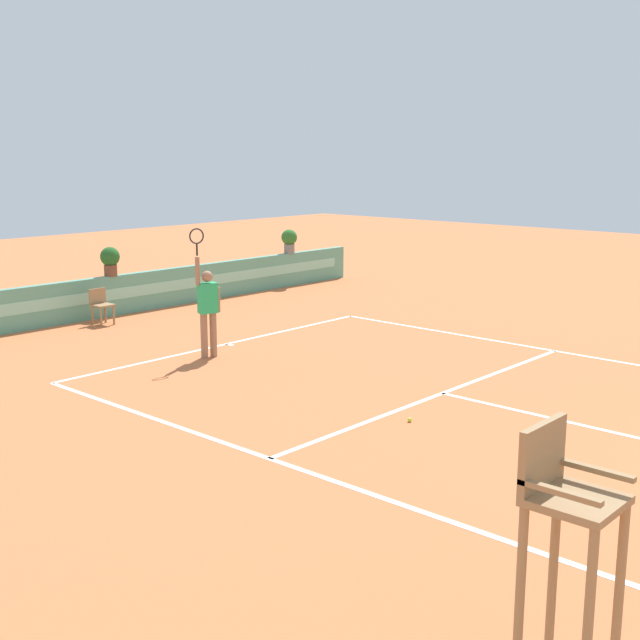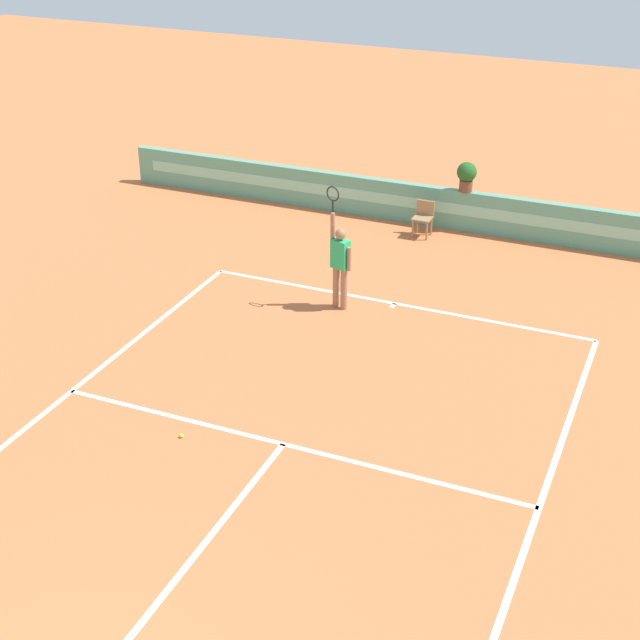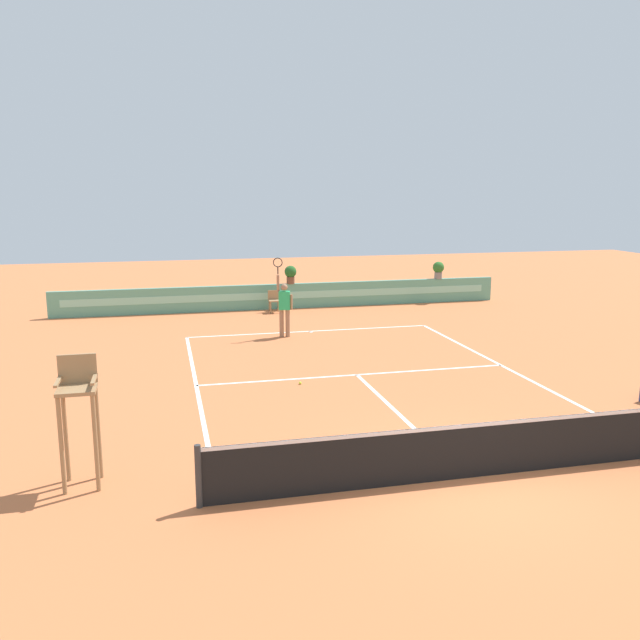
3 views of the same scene
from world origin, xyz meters
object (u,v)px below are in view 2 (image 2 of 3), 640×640
ball_kid_chair (423,217)px  tennis_ball_near_baseline (181,436)px  tennis_player (340,261)px  potted_plant_centre (467,175)px

ball_kid_chair → tennis_ball_near_baseline: bearing=-95.9°
tennis_player → ball_kid_chair: bearing=84.7°
tennis_player → potted_plant_centre: 5.26m
tennis_ball_near_baseline → potted_plant_centre: (1.81, 10.47, 1.38)m
potted_plant_centre → ball_kid_chair: bearing=-137.6°
potted_plant_centre → tennis_player: bearing=-103.3°
tennis_player → tennis_ball_near_baseline: size_ratio=38.01×
ball_kid_chair → tennis_ball_near_baseline: ball_kid_chair is taller
tennis_player → tennis_ball_near_baseline: tennis_player is taller
ball_kid_chair → potted_plant_centre: 1.43m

